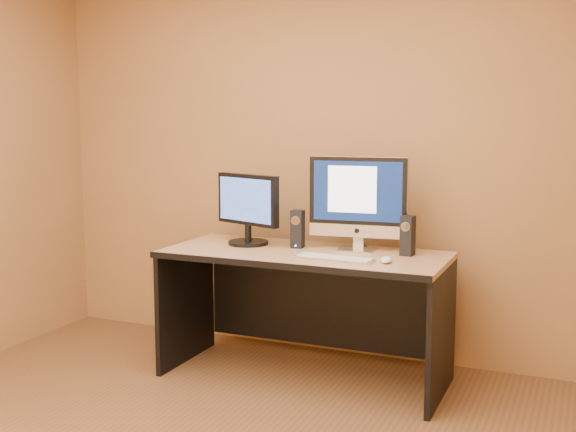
{
  "coord_description": "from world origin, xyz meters",
  "views": [
    {
      "loc": [
        1.61,
        -2.45,
        1.57
      ],
      "look_at": [
        0.0,
        1.34,
        1.0
      ],
      "focal_mm": 45.0,
      "sensor_mm": 36.0,
      "label": 1
    }
  ],
  "objects": [
    {
      "name": "cable_b",
      "position": [
        0.27,
        1.7,
        0.78
      ],
      "size": [
        0.11,
        0.16,
        0.01
      ],
      "primitive_type": "cylinder",
      "rotation": [
        1.57,
        0.0,
        -0.6
      ],
      "color": "black",
      "rests_on": "desk"
    },
    {
      "name": "mouse",
      "position": [
        0.59,
        1.31,
        0.79
      ],
      "size": [
        0.07,
        0.11,
        0.04
      ],
      "primitive_type": "ellipsoid",
      "rotation": [
        0.0,
        0.0,
        0.14
      ],
      "color": "white",
      "rests_on": "desk"
    },
    {
      "name": "speaker_right",
      "position": [
        0.65,
        1.57,
        0.89
      ],
      "size": [
        0.08,
        0.08,
        0.23
      ],
      "primitive_type": null,
      "rotation": [
        0.0,
        0.0,
        -0.12
      ],
      "color": "black",
      "rests_on": "desk"
    },
    {
      "name": "cable_a",
      "position": [
        0.35,
        1.74,
        0.78
      ],
      "size": [
        0.12,
        0.2,
        0.01
      ],
      "primitive_type": "cylinder",
      "rotation": [
        1.57,
        0.0,
        0.53
      ],
      "color": "black",
      "rests_on": "desk"
    },
    {
      "name": "imac",
      "position": [
        0.33,
        1.6,
        1.06
      ],
      "size": [
        0.61,
        0.27,
        0.57
      ],
      "primitive_type": null,
      "rotation": [
        0.0,
        0.0,
        0.09
      ],
      "color": "#B5B5B9",
      "rests_on": "desk"
    },
    {
      "name": "second_monitor",
      "position": [
        -0.35,
        1.53,
        0.99
      ],
      "size": [
        0.56,
        0.41,
        0.44
      ],
      "primitive_type": null,
      "rotation": [
        0.0,
        0.0,
        -0.34
      ],
      "color": "black",
      "rests_on": "desk"
    },
    {
      "name": "keyboard",
      "position": [
        0.3,
        1.29,
        0.78
      ],
      "size": [
        0.46,
        0.15,
        0.02
      ],
      "primitive_type": "cube",
      "rotation": [
        0.0,
        0.0,
        -0.07
      ],
      "color": "silver",
      "rests_on": "desk"
    },
    {
      "name": "desk",
      "position": [
        0.06,
        1.44,
        0.39
      ],
      "size": [
        1.67,
        0.74,
        0.77
      ],
      "primitive_type": null,
      "rotation": [
        0.0,
        0.0,
        -0.0
      ],
      "color": "tan",
      "rests_on": "ground"
    },
    {
      "name": "walls",
      "position": [
        0.0,
        0.0,
        1.3
      ],
      "size": [
        4.0,
        4.0,
        2.6
      ],
      "primitive_type": null,
      "color": "#9C6B3F",
      "rests_on": "ground"
    },
    {
      "name": "speaker_left",
      "position": [
        -0.03,
        1.55,
        0.89
      ],
      "size": [
        0.08,
        0.08,
        0.23
      ],
      "primitive_type": null,
      "rotation": [
        0.0,
        0.0,
        0.06
      ],
      "color": "black",
      "rests_on": "desk"
    }
  ]
}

